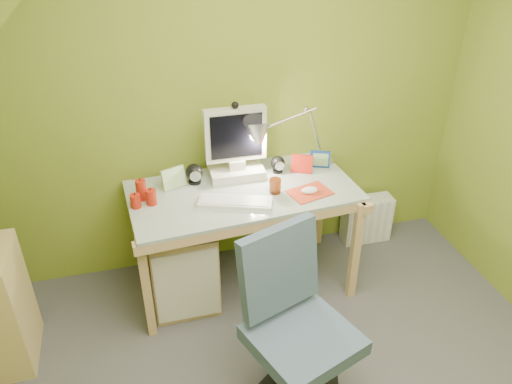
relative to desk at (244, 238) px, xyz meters
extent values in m
cube|color=olive|center=(0.02, 0.37, 0.83)|extent=(3.20, 0.01, 2.40)
cube|color=white|center=(-0.08, -0.14, 0.38)|extent=(0.45, 0.27, 0.02)
cube|color=red|center=(0.38, -0.14, 0.37)|extent=(0.29, 0.23, 0.01)
ellipsoid|color=white|center=(0.38, -0.14, 0.39)|extent=(0.11, 0.08, 0.04)
cylinder|color=#913A15|center=(0.18, -0.08, 0.41)|extent=(0.09, 0.09, 0.09)
cube|color=red|center=(0.42, 0.12, 0.43)|extent=(0.13, 0.08, 0.12)
cube|color=navy|center=(0.56, 0.16, 0.42)|extent=(0.13, 0.07, 0.11)
cube|color=#B7DE99|center=(-0.40, 0.14, 0.43)|extent=(0.15, 0.07, 0.13)
cube|color=silver|center=(1.01, 0.24, -0.19)|extent=(0.36, 0.15, 0.36)
camera|label=1|loc=(-0.60, -2.54, 1.93)|focal=35.00mm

